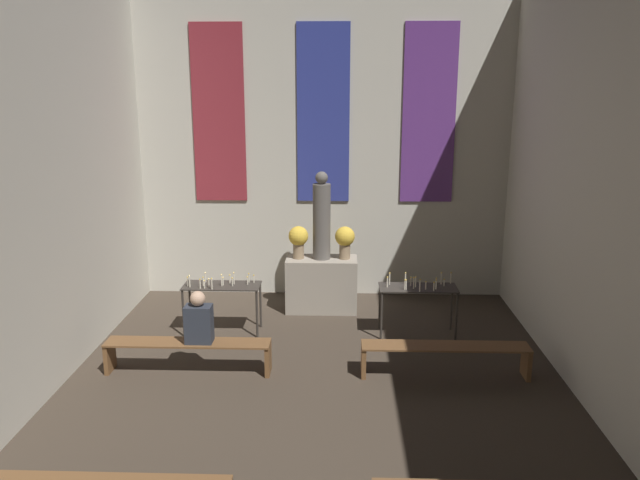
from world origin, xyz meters
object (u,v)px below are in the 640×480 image
object	(u,v)px
pew_back_right	(445,353)
candle_rack_left	(222,291)
flower_vase_left	(298,239)
pew_back_left	(188,349)
candle_rack_right	(418,293)
flower_vase_right	(345,239)
altar	(322,284)
person_seated	(199,320)
statue	(322,219)

from	to	relation	value
pew_back_right	candle_rack_left	bearing A→B (deg)	156.21
flower_vase_left	pew_back_left	size ratio (longest dim) A/B	0.25
flower_vase_left	candle_rack_right	xyz separation A→B (m)	(1.93, -1.06, -0.58)
pew_back_right	flower_vase_right	bearing A→B (deg)	118.13
candle_rack_right	pew_back_left	size ratio (longest dim) A/B	0.54
altar	person_seated	xyz separation A→B (m)	(-1.57, -2.51, 0.29)
statue	flower_vase_left	xyz separation A→B (m)	(-0.40, 0.00, -0.36)
altar	candle_rack_right	bearing A→B (deg)	-34.77
altar	flower_vase_left	size ratio (longest dim) A/B	2.17
altar	pew_back_right	xyz separation A→B (m)	(1.74, -2.51, -0.13)
candle_rack_left	pew_back_right	xyz separation A→B (m)	(3.27, -1.44, -0.35)
candle_rack_right	person_seated	size ratio (longest dim) A/B	1.67
flower_vase_right	pew_back_left	xyz separation A→B (m)	(-2.13, -2.51, -0.94)
statue	flower_vase_right	size ratio (longest dim) A/B	2.67
altar	candle_rack_right	distance (m)	1.88
candle_rack_left	statue	bearing A→B (deg)	34.76
statue	pew_back_right	world-z (taller)	statue
altar	flower_vase_right	world-z (taller)	flower_vase_right
altar	candle_rack_left	world-z (taller)	candle_rack_left
flower_vase_left	person_seated	distance (m)	2.82
candle_rack_left	person_seated	size ratio (longest dim) A/B	1.67
pew_back_right	person_seated	distance (m)	3.34
statue	pew_back_left	distance (m)	3.32
flower_vase_right	pew_back_right	distance (m)	3.00
flower_vase_left	candle_rack_right	size ratio (longest dim) A/B	0.47
pew_back_left	flower_vase_right	bearing A→B (deg)	49.61
altar	flower_vase_right	distance (m)	0.90
candle_rack_right	flower_vase_right	bearing A→B (deg)	136.88
flower_vase_right	pew_back_left	bearing A→B (deg)	-130.39
flower_vase_right	person_seated	world-z (taller)	flower_vase_right
flower_vase_left	candle_rack_right	world-z (taller)	flower_vase_left
altar	candle_rack_left	xyz separation A→B (m)	(-1.54, -1.07, 0.22)
pew_back_left	altar	bearing A→B (deg)	55.29
candle_rack_right	person_seated	world-z (taller)	person_seated
pew_back_left	pew_back_right	world-z (taller)	same
statue	flower_vase_right	world-z (taller)	statue
altar	flower_vase_right	xyz separation A→B (m)	(0.40, 0.00, 0.81)
altar	statue	xyz separation A→B (m)	(0.00, 0.00, 1.17)
flower_vase_left	pew_back_left	world-z (taller)	flower_vase_left
altar	person_seated	size ratio (longest dim) A/B	1.69
flower_vase_right	person_seated	xyz separation A→B (m)	(-1.97, -2.51, -0.51)
pew_back_right	statue	bearing A→B (deg)	124.71
person_seated	pew_back_left	bearing A→B (deg)	-180.00
pew_back_right	pew_back_left	bearing A→B (deg)	180.00
candle_rack_left	candle_rack_right	xyz separation A→B (m)	(3.07, 0.00, 0.00)
statue	pew_back_right	xyz separation A→B (m)	(1.74, -2.51, -1.30)
candle_rack_right	pew_back_right	world-z (taller)	candle_rack_right
candle_rack_left	pew_back_right	world-z (taller)	candle_rack_left
altar	flower_vase_left	xyz separation A→B (m)	(-0.40, 0.00, 0.81)
flower_vase_right	candle_rack_left	bearing A→B (deg)	-151.12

